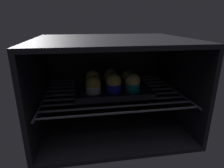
{
  "coord_description": "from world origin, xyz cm",
  "views": [
    {
      "loc": [
        -11.76,
        -50.81,
        42.03
      ],
      "look_at": [
        0.0,
        21.81,
        17.18
      ],
      "focal_mm": 30.37,
      "sensor_mm": 36.0,
      "label": 1
    }
  ],
  "objects_px": {
    "muffin_row0_col0": "(93,85)",
    "muffin_row0_col1": "(113,83)",
    "baking_tray": "(112,90)",
    "muffin_row1_col2": "(127,78)",
    "muffin_row0_col2": "(133,83)",
    "muffin_row1_col1": "(110,78)",
    "muffin_row1_col0": "(93,79)"
  },
  "relations": [
    {
      "from": "muffin_row1_col2",
      "to": "muffin_row0_col2",
      "type": "bearing_deg",
      "value": -88.27
    },
    {
      "from": "muffin_row1_col0",
      "to": "muffin_row1_col1",
      "type": "bearing_deg",
      "value": 2.76
    },
    {
      "from": "baking_tray",
      "to": "muffin_row0_col0",
      "type": "height_order",
      "value": "muffin_row0_col0"
    },
    {
      "from": "baking_tray",
      "to": "muffin_row1_col2",
      "type": "distance_m",
      "value": 0.09
    },
    {
      "from": "muffin_row0_col2",
      "to": "muffin_row1_col2",
      "type": "xyz_separation_m",
      "value": [
        -0.0,
        0.08,
        -0.0
      ]
    },
    {
      "from": "muffin_row0_col1",
      "to": "muffin_row1_col1",
      "type": "bearing_deg",
      "value": 89.9
    },
    {
      "from": "muffin_row0_col0",
      "to": "muffin_row0_col1",
      "type": "distance_m",
      "value": 0.08
    },
    {
      "from": "muffin_row0_col0",
      "to": "muffin_row1_col1",
      "type": "height_order",
      "value": "muffin_row1_col1"
    },
    {
      "from": "muffin_row0_col0",
      "to": "muffin_row0_col2",
      "type": "relative_size",
      "value": 0.91
    },
    {
      "from": "muffin_row0_col1",
      "to": "muffin_row1_col0",
      "type": "bearing_deg",
      "value": 135.0
    },
    {
      "from": "baking_tray",
      "to": "muffin_row0_col1",
      "type": "height_order",
      "value": "muffin_row0_col1"
    },
    {
      "from": "muffin_row0_col0",
      "to": "muffin_row1_col1",
      "type": "bearing_deg",
      "value": 44.49
    },
    {
      "from": "muffin_row0_col2",
      "to": "muffin_row0_col1",
      "type": "bearing_deg",
      "value": 177.41
    },
    {
      "from": "muffin_row0_col2",
      "to": "muffin_row1_col0",
      "type": "height_order",
      "value": "muffin_row0_col2"
    },
    {
      "from": "muffin_row1_col1",
      "to": "muffin_row1_col2",
      "type": "height_order",
      "value": "muffin_row1_col1"
    },
    {
      "from": "muffin_row0_col1",
      "to": "muffin_row1_col2",
      "type": "xyz_separation_m",
      "value": [
        0.08,
        0.07,
        -0.0
      ]
    },
    {
      "from": "muffin_row1_col0",
      "to": "muffin_row1_col2",
      "type": "height_order",
      "value": "same"
    },
    {
      "from": "muffin_row1_col0",
      "to": "muffin_row1_col2",
      "type": "distance_m",
      "value": 0.15
    },
    {
      "from": "muffin_row0_col1",
      "to": "muffin_row0_col2",
      "type": "distance_m",
      "value": 0.08
    },
    {
      "from": "muffin_row0_col0",
      "to": "muffin_row1_col2",
      "type": "xyz_separation_m",
      "value": [
        0.15,
        0.07,
        -0.0
      ]
    },
    {
      "from": "muffin_row0_col1",
      "to": "muffin_row0_col2",
      "type": "xyz_separation_m",
      "value": [
        0.08,
        -0.0,
        -0.0
      ]
    },
    {
      "from": "muffin_row0_col0",
      "to": "muffin_row1_col0",
      "type": "height_order",
      "value": "muffin_row1_col0"
    },
    {
      "from": "muffin_row0_col0",
      "to": "muffin_row0_col2",
      "type": "distance_m",
      "value": 0.16
    },
    {
      "from": "muffin_row1_col1",
      "to": "muffin_row1_col2",
      "type": "relative_size",
      "value": 1.09
    },
    {
      "from": "muffin_row1_col0",
      "to": "muffin_row1_col1",
      "type": "xyz_separation_m",
      "value": [
        0.07,
        0.0,
        0.0
      ]
    },
    {
      "from": "muffin_row0_col0",
      "to": "muffin_row1_col1",
      "type": "xyz_separation_m",
      "value": [
        0.08,
        0.07,
        0.0
      ]
    },
    {
      "from": "muffin_row0_col0",
      "to": "muffin_row0_col1",
      "type": "bearing_deg",
      "value": -1.7
    },
    {
      "from": "muffin_row0_col0",
      "to": "muffin_row0_col2",
      "type": "height_order",
      "value": "muffin_row0_col2"
    },
    {
      "from": "muffin_row1_col2",
      "to": "baking_tray",
      "type": "bearing_deg",
      "value": -154.06
    },
    {
      "from": "muffin_row0_col0",
      "to": "muffin_row1_col2",
      "type": "height_order",
      "value": "muffin_row1_col2"
    },
    {
      "from": "muffin_row0_col1",
      "to": "muffin_row1_col1",
      "type": "xyz_separation_m",
      "value": [
        0.0,
        0.08,
        -0.0
      ]
    },
    {
      "from": "muffin_row0_col1",
      "to": "muffin_row1_col0",
      "type": "relative_size",
      "value": 1.09
    }
  ]
}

